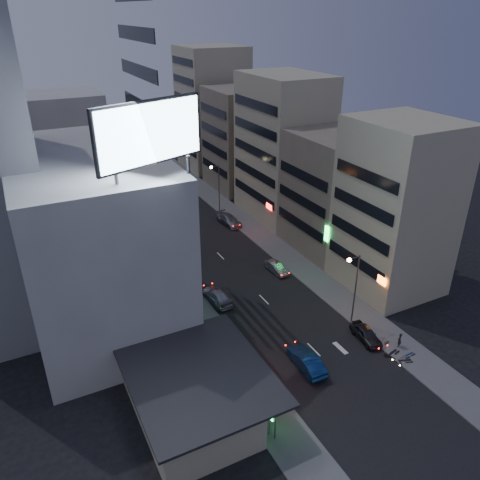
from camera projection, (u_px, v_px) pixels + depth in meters
ground at (339, 375)px, 43.14m from camera, size 180.00×180.00×0.00m
sidewalk_left at (155, 256)px, 63.82m from camera, size 4.00×120.00×0.12m
sidewalk_right at (258, 233)px, 70.33m from camera, size 4.00×120.00×0.12m
food_court at (189, 395)px, 38.21m from camera, size 11.00×13.00×3.88m
white_building at (94, 239)px, 48.21m from camera, size 14.00×24.00×18.00m
shophouse_near at (396, 208)px, 53.19m from camera, size 10.00×11.00×20.00m
shophouse_mid at (335, 192)px, 63.46m from camera, size 11.00×12.00×16.00m
shophouse_far at (283, 148)px, 72.31m from camera, size 10.00×14.00×22.00m
far_left_a at (69, 164)px, 68.34m from camera, size 11.00×10.00×20.00m
far_left_b at (56, 158)px, 79.63m from camera, size 12.00×10.00×15.00m
far_right_a at (241, 139)px, 85.38m from camera, size 11.00×12.00×18.00m
far_right_b at (212, 109)px, 95.44m from camera, size 12.00×12.00×24.00m
billboard at (150, 133)px, 36.21m from camera, size 9.52×3.75×6.20m
street_lamp_right_near at (354, 280)px, 47.95m from camera, size 1.60×0.44×8.02m
street_lamp_left at (189, 241)px, 55.93m from camera, size 1.60×0.44×8.02m
street_lamp_right_far at (217, 182)px, 75.11m from camera, size 1.60×0.44×8.02m
parked_car_right_near at (366, 334)px, 47.44m from camera, size 2.11×4.29×1.41m
parked_car_right_mid at (276, 268)px, 59.75m from camera, size 1.62×3.95×1.27m
parked_car_left at (166, 238)px, 67.19m from camera, size 2.37×5.09×1.41m
parked_car_right_far at (229, 220)px, 73.00m from camera, size 2.67×5.39×1.51m
road_car_blue at (307, 361)px, 43.63m from camera, size 1.97×4.95×1.60m
road_car_silver at (217, 296)px, 53.70m from camera, size 2.31×5.16×1.47m
person at (399, 340)px, 46.27m from camera, size 0.67×0.59×1.55m
scooter_black_a at (412, 354)px, 44.66m from camera, size 1.27×2.03×1.18m
scooter_silver_a at (408, 350)px, 45.28m from camera, size 0.65×1.74×1.05m
scooter_blue at (413, 347)px, 45.65m from camera, size 0.68×1.75×1.05m
scooter_black_b at (396, 344)px, 45.96m from camera, size 1.16×2.16×1.26m
scooter_silver_b at (386, 335)px, 47.27m from camera, size 1.18×2.07×1.20m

